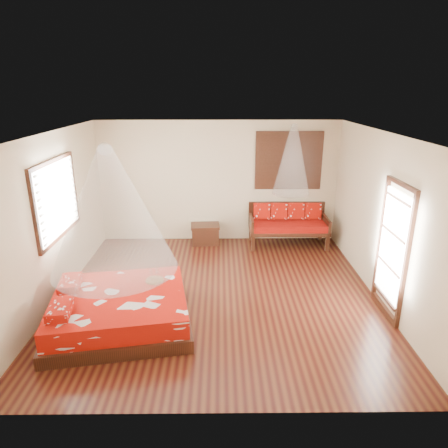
# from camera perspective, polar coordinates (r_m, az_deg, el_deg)

# --- Properties ---
(room) EXTENTS (5.54, 5.54, 2.84)m
(room) POSITION_cam_1_polar(r_m,az_deg,el_deg) (6.64, -0.88, 0.70)
(room) COLOR black
(room) RESTS_ON ground
(bed) EXTENTS (2.35, 2.19, 0.64)m
(bed) POSITION_cam_1_polar(r_m,az_deg,el_deg) (6.45, -14.77, -11.77)
(bed) COLOR black
(bed) RESTS_ON floor
(daybed) EXTENTS (1.78, 0.79, 0.94)m
(daybed) POSITION_cam_1_polar(r_m,az_deg,el_deg) (9.31, 9.11, 0.17)
(daybed) COLOR black
(daybed) RESTS_ON floor
(storage_chest) EXTENTS (0.69, 0.52, 0.46)m
(storage_chest) POSITION_cam_1_polar(r_m,az_deg,el_deg) (9.35, -2.69, -1.40)
(storage_chest) COLOR black
(storage_chest) RESTS_ON floor
(shutter_panel) EXTENTS (1.52, 0.06, 1.32)m
(shutter_panel) POSITION_cam_1_polar(r_m,az_deg,el_deg) (9.29, 9.22, 8.92)
(shutter_panel) COLOR black
(shutter_panel) RESTS_ON wall_back
(window_left) EXTENTS (0.10, 1.74, 1.34)m
(window_left) POSITION_cam_1_polar(r_m,az_deg,el_deg) (7.29, -22.75, 3.32)
(window_left) COLOR black
(window_left) RESTS_ON wall_left
(glazed_door) EXTENTS (0.08, 1.02, 2.16)m
(glazed_door) POSITION_cam_1_polar(r_m,az_deg,el_deg) (6.75, 22.89, -3.54)
(glazed_door) COLOR black
(glazed_door) RESTS_ON floor
(wine_tray) EXTENTS (0.29, 0.29, 0.23)m
(wine_tray) POSITION_cam_1_polar(r_m,az_deg,el_deg) (6.61, -9.91, -7.53)
(wine_tray) COLOR brown
(wine_tray) RESTS_ON bed
(mosquito_net_main) EXTENTS (1.81, 1.81, 1.80)m
(mosquito_net_main) POSITION_cam_1_polar(r_m,az_deg,el_deg) (5.82, -15.90, 1.94)
(mosquito_net_main) COLOR white
(mosquito_net_main) RESTS_ON ceiling
(mosquito_net_daybed) EXTENTS (0.81, 0.81, 1.50)m
(mosquito_net_daybed) POSITION_cam_1_polar(r_m,az_deg,el_deg) (8.82, 9.75, 9.03)
(mosquito_net_daybed) COLOR white
(mosquito_net_daybed) RESTS_ON ceiling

